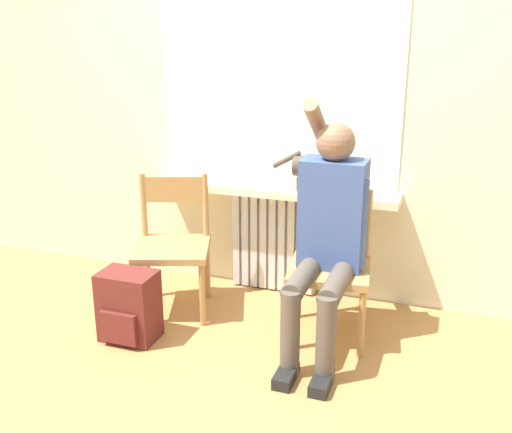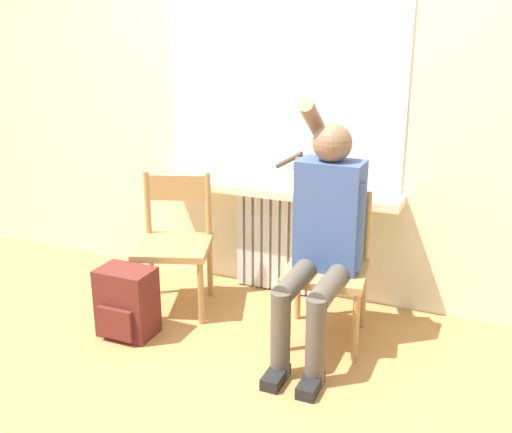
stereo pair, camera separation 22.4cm
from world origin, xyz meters
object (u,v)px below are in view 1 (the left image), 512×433
chair_right (330,263)px  cat (318,168)px  person (328,230)px  backpack (129,307)px  chair_left (173,243)px

chair_right → cat: bearing=107.1°
chair_right → person: bearing=-94.9°
cat → person: bearing=-69.9°
backpack → person: bearing=16.8°
chair_right → backpack: size_ratio=2.07×
chair_left → cat: bearing=6.0°
chair_right → cat: 0.61m
backpack → chair_right: bearing=22.7°
chair_right → backpack: (-1.03, -0.43, -0.23)m
person → cat: person is taller
chair_left → person: (0.97, -0.12, 0.24)m
chair_right → backpack: bearing=-165.1°
cat → backpack: (-0.86, -0.81, -0.67)m
chair_right → cat: (-0.17, 0.38, 0.44)m
person → chair_right: bearing=92.9°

